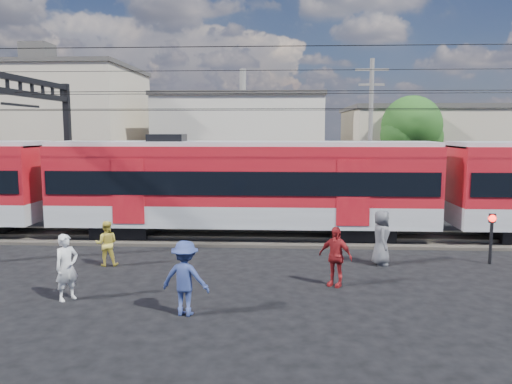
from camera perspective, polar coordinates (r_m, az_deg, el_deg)
ground at (r=13.87m, az=-1.91°, el=-12.54°), size 120.00×120.00×0.00m
track_bed at (r=21.54m, az=-0.10°, el=-5.21°), size 70.00×3.40×0.12m
rail_near at (r=20.78m, az=-0.21°, el=-5.33°), size 70.00×0.12×0.12m
rail_far at (r=22.25m, az=0.01°, el=-4.49°), size 70.00×0.12×0.12m
commuter_train at (r=21.18m, az=-1.01°, el=1.00°), size 50.30×3.08×4.17m
catenary at (r=23.18m, az=-22.19°, el=7.78°), size 70.00×9.30×7.52m
building_west at (r=41.21m, az=-23.28°, el=6.57°), size 14.28×10.20×9.30m
building_midwest at (r=40.14m, az=-1.50°, el=5.72°), size 12.24×12.24×7.30m
building_mideast at (r=39.21m, az=22.21°, el=4.42°), size 16.32×10.20×6.30m
utility_pole_mid at (r=28.43m, az=12.93°, el=6.70°), size 1.80×0.24×8.50m
tree_near at (r=32.13m, az=17.63°, el=6.81°), size 3.82×3.64×6.72m
pedestrian_a at (r=14.78m, az=-20.82°, el=-8.04°), size 0.75×0.80×1.84m
pedestrian_b at (r=17.99m, az=-16.72°, el=-5.65°), size 0.86×0.73×1.56m
pedestrian_c at (r=12.88m, az=-8.09°, el=-9.71°), size 1.35×0.94×1.91m
pedestrian_d at (r=15.22m, az=9.05°, el=-7.27°), size 1.14×0.93×1.81m
pedestrian_e at (r=17.86m, az=14.12°, el=-5.07°), size 0.68×0.98×1.92m
crossing_signal at (r=19.17m, az=25.32°, el=-3.86°), size 0.26×0.26×1.78m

